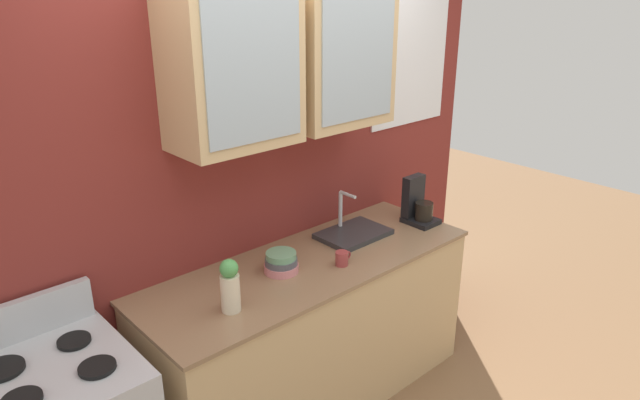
# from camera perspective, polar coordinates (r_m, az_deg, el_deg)

# --- Properties ---
(ground_plane) EXTENTS (10.00, 10.00, 0.00)m
(ground_plane) POSITION_cam_1_polar(r_m,az_deg,el_deg) (3.61, -0.84, -18.70)
(ground_plane) COLOR brown
(back_wall_unit) EXTENTS (3.38, 0.45, 2.53)m
(back_wall_unit) POSITION_cam_1_polar(r_m,az_deg,el_deg) (3.15, -4.87, 4.96)
(back_wall_unit) COLOR maroon
(back_wall_unit) RESTS_ON ground_plane
(counter) EXTENTS (1.93, 0.68, 0.88)m
(counter) POSITION_cam_1_polar(r_m,az_deg,el_deg) (3.34, -0.89, -12.88)
(counter) COLOR tan
(counter) RESTS_ON ground_plane
(sink_faucet) EXTENTS (0.41, 0.28, 0.26)m
(sink_faucet) POSITION_cam_1_polar(r_m,az_deg,el_deg) (3.42, 3.26, -3.21)
(sink_faucet) COLOR #2D2D30
(sink_faucet) RESTS_ON counter
(bowl_stack) EXTENTS (0.18, 0.18, 0.11)m
(bowl_stack) POSITION_cam_1_polar(r_m,az_deg,el_deg) (3.01, -3.84, -6.16)
(bowl_stack) COLOR #D87F84
(bowl_stack) RESTS_ON counter
(vase) EXTENTS (0.09, 0.09, 0.26)m
(vase) POSITION_cam_1_polar(r_m,az_deg,el_deg) (2.67, -8.86, -8.34)
(vase) COLOR beige
(vase) RESTS_ON counter
(cup_near_sink) EXTENTS (0.10, 0.07, 0.08)m
(cup_near_sink) POSITION_cam_1_polar(r_m,az_deg,el_deg) (3.08, 2.19, -5.76)
(cup_near_sink) COLOR #993838
(cup_near_sink) RESTS_ON counter
(coffee_maker) EXTENTS (0.17, 0.20, 0.29)m
(coffee_maker) POSITION_cam_1_polar(r_m,az_deg,el_deg) (3.63, 9.61, -0.53)
(coffee_maker) COLOR black
(coffee_maker) RESTS_ON counter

